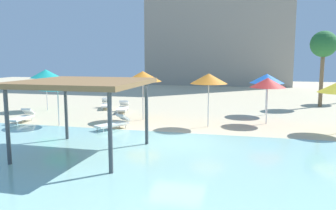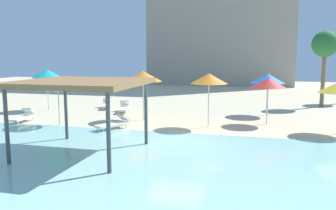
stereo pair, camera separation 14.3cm
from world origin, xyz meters
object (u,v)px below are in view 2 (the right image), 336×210
(lounge_chair_4, at_px, (107,104))
(beach_umbrella_red_3, at_px, (268,83))
(beach_umbrella_teal_0, at_px, (58,85))
(lounge_chair_2, at_px, (23,116))
(beach_umbrella_blue_2, at_px, (268,79))
(beach_umbrella_teal_6, at_px, (47,74))
(beach_umbrella_orange_5, at_px, (143,76))
(shade_pavilion, at_px, (82,85))
(lounge_chair_3, at_px, (115,123))
(beach_umbrella_orange_1, at_px, (209,79))
(palm_tree_1, at_px, (325,46))
(lounge_chair_0, at_px, (124,107))

(lounge_chair_4, bearing_deg, beach_umbrella_red_3, 52.02)
(beach_umbrella_teal_0, xyz_separation_m, lounge_chair_4, (-0.14, 6.35, -1.88))
(beach_umbrella_teal_0, xyz_separation_m, beach_umbrella_red_3, (10.83, 3.25, 0.07))
(beach_umbrella_teal_0, bearing_deg, beach_umbrella_red_3, 16.70)
(beach_umbrella_red_3, distance_m, lounge_chair_2, 13.80)
(beach_umbrella_blue_2, xyz_separation_m, beach_umbrella_teal_6, (-14.62, -1.68, 0.21))
(beach_umbrella_orange_5, height_order, lounge_chair_2, beach_umbrella_orange_5)
(beach_umbrella_blue_2, relative_size, lounge_chair_2, 1.35)
(shade_pavilion, height_order, lounge_chair_3, shade_pavilion)
(beach_umbrella_teal_0, height_order, beach_umbrella_orange_5, beach_umbrella_orange_5)
(beach_umbrella_orange_1, height_order, lounge_chair_2, beach_umbrella_orange_1)
(lounge_chair_2, bearing_deg, shade_pavilion, 47.89)
(beach_umbrella_blue_2, bearing_deg, beach_umbrella_red_3, -91.04)
(beach_umbrella_teal_0, relative_size, lounge_chair_3, 1.27)
(beach_umbrella_teal_6, bearing_deg, lounge_chair_2, -74.07)
(shade_pavilion, height_order, palm_tree_1, palm_tree_1)
(beach_umbrella_orange_1, bearing_deg, beach_umbrella_teal_0, -167.88)
(lounge_chair_2, bearing_deg, beach_umbrella_teal_6, -168.83)
(beach_umbrella_orange_1, height_order, lounge_chair_4, beach_umbrella_orange_1)
(lounge_chair_3, bearing_deg, lounge_chair_0, -134.95)
(beach_umbrella_orange_1, height_order, palm_tree_1, palm_tree_1)
(beach_umbrella_teal_0, distance_m, lounge_chair_3, 3.76)
(beach_umbrella_orange_1, relative_size, lounge_chair_0, 1.42)
(beach_umbrella_orange_1, distance_m, beach_umbrella_red_3, 3.42)
(beach_umbrella_teal_0, height_order, lounge_chair_3, beach_umbrella_teal_0)
(beach_umbrella_teal_0, distance_m, beach_umbrella_teal_6, 5.94)
(lounge_chair_2, height_order, lounge_chair_3, same)
(beach_umbrella_red_3, height_order, lounge_chair_2, beach_umbrella_red_3)
(beach_umbrella_teal_0, bearing_deg, beach_umbrella_orange_5, 35.45)
(beach_umbrella_blue_2, relative_size, lounge_chair_0, 1.32)
(beach_umbrella_red_3, xyz_separation_m, palm_tree_1, (4.10, 7.80, 2.21))
(lounge_chair_3, bearing_deg, lounge_chair_2, -66.63)
(lounge_chair_2, bearing_deg, lounge_chair_0, 133.48)
(lounge_chair_0, height_order, lounge_chair_2, same)
(lounge_chair_3, xyz_separation_m, lounge_chair_4, (-3.39, 6.49, 0.00))
(lounge_chair_4, height_order, palm_tree_1, palm_tree_1)
(beach_umbrella_red_3, distance_m, lounge_chair_3, 8.53)
(beach_umbrella_teal_0, relative_size, beach_umbrella_orange_1, 0.88)
(beach_umbrella_teal_6, bearing_deg, beach_umbrella_red_3, -5.31)
(beach_umbrella_orange_1, xyz_separation_m, beach_umbrella_blue_2, (3.08, 4.60, -0.23))
(beach_umbrella_orange_5, distance_m, lounge_chair_4, 5.82)
(beach_umbrella_red_3, xyz_separation_m, beach_umbrella_teal_6, (-14.57, 1.35, 0.25))
(beach_umbrella_orange_1, distance_m, palm_tree_1, 11.93)
(beach_umbrella_orange_1, height_order, beach_umbrella_orange_5, beach_umbrella_orange_5)
(lounge_chair_0, bearing_deg, beach_umbrella_orange_5, 29.56)
(beach_umbrella_teal_6, bearing_deg, lounge_chair_4, 25.91)
(shade_pavilion, height_order, beach_umbrella_teal_0, shade_pavilion)
(beach_umbrella_orange_5, distance_m, lounge_chair_0, 3.87)
(lounge_chair_3, relative_size, palm_tree_1, 0.35)
(beach_umbrella_orange_1, xyz_separation_m, lounge_chair_4, (-7.95, 4.67, -2.22))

